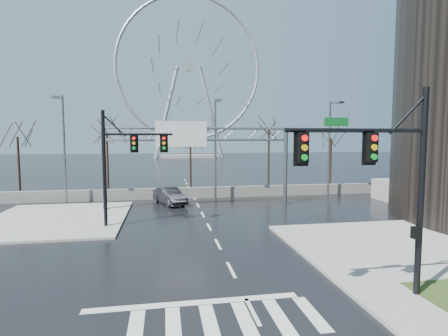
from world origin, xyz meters
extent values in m
plane|color=black|center=(0.00, 0.00, 0.00)|extent=(260.00, 260.00, 0.00)
cube|color=gray|center=(10.00, 2.00, 0.07)|extent=(12.00, 10.00, 0.15)
cube|color=gray|center=(-11.00, 12.00, 0.07)|extent=(10.00, 12.00, 0.15)
cube|color=slate|center=(0.00, 20.00, 0.55)|extent=(52.00, 0.50, 1.10)
cylinder|color=black|center=(6.50, -4.00, 4.00)|extent=(0.24, 0.24, 8.00)
cylinder|color=black|center=(3.80, -4.00, 6.40)|extent=(5.40, 0.16, 0.16)
cube|color=black|center=(4.30, -4.15, 5.80)|extent=(0.35, 0.28, 1.05)
cube|color=black|center=(1.70, -4.15, 5.80)|extent=(0.35, 0.28, 1.05)
cylinder|color=black|center=(-7.00, 9.00, 4.00)|extent=(0.24, 0.24, 8.00)
cylinder|color=black|center=(-4.70, 9.00, 6.40)|extent=(4.60, 0.16, 0.16)
cube|color=black|center=(-5.00, 8.85, 5.80)|extent=(0.35, 0.28, 1.05)
cube|color=black|center=(-3.00, 8.85, 5.80)|extent=(0.35, 0.28, 1.05)
cylinder|color=slate|center=(-8.00, 15.00, 3.50)|extent=(0.36, 0.36, 7.00)
cylinder|color=slate|center=(8.00, 15.00, 3.50)|extent=(0.36, 0.36, 7.00)
cylinder|color=slate|center=(0.00, 15.00, 7.00)|extent=(16.00, 0.20, 0.20)
cylinder|color=slate|center=(0.00, 15.00, 6.00)|extent=(16.00, 0.20, 0.20)
cube|color=#0B561C|center=(-1.50, 14.85, 6.50)|extent=(4.20, 0.10, 2.00)
cube|color=silver|center=(-1.50, 14.79, 6.50)|extent=(4.40, 0.02, 2.20)
cylinder|color=slate|center=(-12.00, 18.50, 5.00)|extent=(0.20, 0.20, 10.00)
cylinder|color=slate|center=(-12.00, 17.40, 9.70)|extent=(0.12, 2.20, 0.12)
cube|color=slate|center=(-12.00, 16.40, 9.60)|extent=(0.50, 0.70, 0.18)
cylinder|color=slate|center=(2.00, 18.50, 5.00)|extent=(0.20, 0.20, 10.00)
cylinder|color=slate|center=(2.00, 17.40, 9.70)|extent=(0.12, 2.20, 0.12)
cube|color=slate|center=(2.00, 16.40, 9.60)|extent=(0.50, 0.70, 0.18)
cylinder|color=slate|center=(14.00, 18.50, 5.00)|extent=(0.20, 0.20, 10.00)
cylinder|color=slate|center=(14.00, 17.40, 9.70)|extent=(0.12, 2.20, 0.12)
cube|color=slate|center=(14.00, 16.40, 9.60)|extent=(0.50, 0.70, 0.18)
cylinder|color=black|center=(-18.00, 24.00, 3.15)|extent=(0.24, 0.24, 6.30)
cylinder|color=black|center=(-9.00, 23.50, 3.38)|extent=(0.24, 0.24, 6.75)
cylinder|color=black|center=(0.00, 24.50, 2.93)|extent=(0.24, 0.24, 5.85)
cylinder|color=black|center=(9.00, 23.50, 3.51)|extent=(0.24, 0.24, 7.02)
cylinder|color=black|center=(17.00, 24.00, 3.06)|extent=(0.24, 0.24, 6.12)
cube|color=gray|center=(5.00, 95.00, 0.50)|extent=(18.00, 6.00, 1.00)
torus|color=#B2B2B7|center=(5.00, 95.00, 28.00)|extent=(45.00, 1.00, 45.00)
cylinder|color=#B2B2B7|center=(5.00, 95.00, 28.00)|extent=(2.40, 1.50, 2.40)
cylinder|color=#B2B2B7|center=(-2.00, 95.00, 14.00)|extent=(8.28, 1.20, 28.82)
cylinder|color=#B2B2B7|center=(12.00, 95.00, 14.00)|extent=(8.28, 1.20, 28.82)
imported|color=black|center=(-2.53, 17.00, 0.77)|extent=(3.27, 4.94, 1.54)
camera|label=1|loc=(-3.03, -15.54, 6.12)|focal=28.00mm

